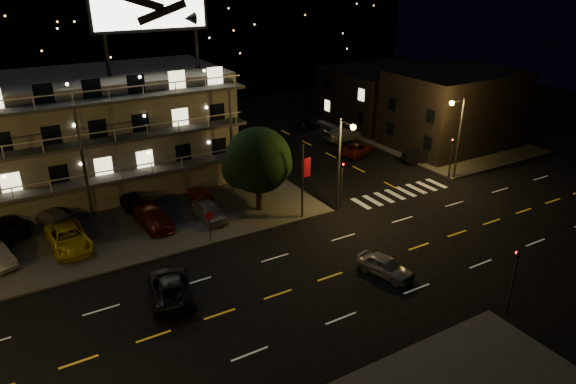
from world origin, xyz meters
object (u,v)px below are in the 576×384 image
tree (258,162)px  lot_car_2 (69,238)px  road_car_west (170,286)px  lot_car_4 (209,211)px  road_car_east (385,266)px  side_car_0 (424,155)px  lot_car_7 (51,216)px

tree → lot_car_2: 15.38m
lot_car_2 → road_car_west: (4.43, -9.53, -0.16)m
lot_car_4 → road_car_east: size_ratio=1.06×
tree → lot_car_4: size_ratio=1.70×
tree → lot_car_2: size_ratio=1.29×
lot_car_4 → road_car_west: size_ratio=0.77×
side_car_0 → road_car_east: side_car_0 is taller
tree → side_car_0: 21.07m
lot_car_7 → lot_car_2: bearing=72.7°
lot_car_4 → road_car_east: (7.01, -13.48, -0.19)m
lot_car_2 → lot_car_7: size_ratio=1.24×
lot_car_7 → road_car_west: road_car_west is taller
road_car_east → lot_car_4: bearing=101.9°
lot_car_7 → side_car_0: (36.15, -4.29, -0.05)m
lot_car_2 → road_car_east: bearing=-42.4°
lot_car_4 → lot_car_7: lot_car_4 is taller
road_car_east → road_car_west: 14.07m
tree → lot_car_4: (-4.30, 0.37, -3.54)m
lot_car_4 → side_car_0: 25.02m
lot_car_2 → side_car_0: 35.60m
tree → lot_car_4: 5.59m
lot_car_2 → road_car_west: lot_car_2 is taller
lot_car_4 → road_car_west: (-6.19, -8.63, -0.11)m
tree → road_car_west: (-10.49, -8.25, -3.65)m
lot_car_4 → road_car_west: lot_car_4 is taller
lot_car_4 → road_car_west: 10.62m
lot_car_7 → side_car_0: size_ratio=0.98×
lot_car_7 → road_car_east: lot_car_7 is taller
tree → road_car_east: bearing=-78.3°
lot_car_2 → lot_car_7: bearing=93.4°
tree → lot_car_2: bearing=175.1°
road_car_east → road_car_west: bearing=144.2°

